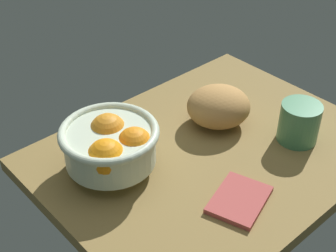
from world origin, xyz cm
name	(u,v)px	position (x,y,z in cm)	size (l,w,h in cm)	color
ground_plane	(209,155)	(0.00, 0.00, -1.50)	(69.33, 53.56, 3.00)	olive
fruit_bowl	(111,145)	(-19.22, 8.06, 6.73)	(19.41, 19.41, 11.42)	silver
bread_loaf	(219,106)	(8.25, 5.55, 4.51)	(14.16, 12.72, 9.01)	#BC884A
napkin_folded	(239,200)	(-7.01, -14.49, 0.53)	(11.89, 9.03, 1.06)	#B54D4A
mug	(299,122)	(16.95, -9.82, 4.40)	(11.45, 10.03, 8.81)	#45865D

